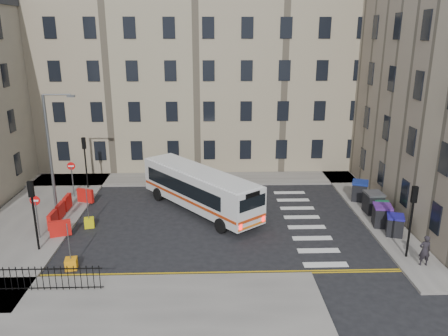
{
  "coord_description": "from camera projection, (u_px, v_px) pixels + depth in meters",
  "views": [
    {
      "loc": [
        -2.14,
        -26.77,
        11.89
      ],
      "look_at": [
        -1.23,
        2.19,
        3.0
      ],
      "focal_mm": 35.0,
      "sensor_mm": 36.0,
      "label": 1
    }
  ],
  "objects": [
    {
      "name": "roadworks_barriers",
      "position": [
        66.0,
        211.0,
        29.06
      ],
      "size": [
        1.66,
        6.26,
        1.0
      ],
      "color": "red",
      "rests_on": "pavement_west"
    },
    {
      "name": "bus",
      "position": [
        199.0,
        188.0,
        30.29
      ],
      "size": [
        8.47,
        9.8,
        2.89
      ],
      "rotation": [
        0.0,
        0.0,
        0.67
      ],
      "color": "silver",
      "rests_on": "ground"
    },
    {
      "name": "wheelie_bin_c",
      "position": [
        382.0,
        210.0,
        28.89
      ],
      "size": [
        1.16,
        1.25,
        1.14
      ],
      "rotation": [
        0.0,
        0.0,
        -0.29
      ],
      "color": "black",
      "rests_on": "pavement_east"
    },
    {
      "name": "no_entry_south",
      "position": [
        36.0,
        208.0,
        25.75
      ],
      "size": [
        0.6,
        0.08,
        3.0
      ],
      "color": "#595B5E",
      "rests_on": "pavement_west"
    },
    {
      "name": "traffic_light_east",
      "position": [
        412.0,
        211.0,
        23.29
      ],
      "size": [
        0.28,
        0.22,
        4.1
      ],
      "color": "black",
      "rests_on": "pavement_east"
    },
    {
      "name": "wheelie_bin_e",
      "position": [
        360.0,
        191.0,
        32.14
      ],
      "size": [
        1.5,
        1.59,
        1.41
      ],
      "rotation": [
        0.0,
        0.0,
        -0.36
      ],
      "color": "black",
      "rests_on": "pavement_east"
    },
    {
      "name": "traffic_light_sw",
      "position": [
        33.0,
        205.0,
        24.1
      ],
      "size": [
        0.28,
        0.22,
        4.1
      ],
      "color": "black",
      "rests_on": "pavement_west"
    },
    {
      "name": "wheelie_bin_d",
      "position": [
        373.0,
        202.0,
        29.84
      ],
      "size": [
        1.19,
        1.36,
        1.45
      ],
      "rotation": [
        0.0,
        0.0,
        0.04
      ],
      "color": "black",
      "rests_on": "pavement_east"
    },
    {
      "name": "ground",
      "position": [
        243.0,
        220.0,
        29.13
      ],
      "size": [
        120.0,
        120.0,
        0.0
      ],
      "primitive_type": "plane",
      "color": "black",
      "rests_on": "ground"
    },
    {
      "name": "pedestrian",
      "position": [
        425.0,
        250.0,
        22.95
      ],
      "size": [
        0.63,
        0.41,
        1.71
      ],
      "primitive_type": "imported",
      "rotation": [
        0.0,
        0.0,
        3.15
      ],
      "color": "black",
      "rests_on": "pavement_east"
    },
    {
      "name": "wheelie_bin_b",
      "position": [
        382.0,
        215.0,
        27.79
      ],
      "size": [
        1.3,
        1.43,
        1.38
      ],
      "rotation": [
        0.0,
        0.0,
        -0.19
      ],
      "color": "black",
      "rests_on": "pavement_east"
    },
    {
      "name": "pavement_north",
      "position": [
        166.0,
        179.0,
        37.14
      ],
      "size": [
        36.0,
        3.2,
        0.15
      ],
      "primitive_type": "cube",
      "color": "slate",
      "rests_on": "ground"
    },
    {
      "name": "bollard_yellow",
      "position": [
        89.0,
        223.0,
        28.04
      ],
      "size": [
        0.73,
        0.73,
        0.6
      ],
      "primitive_type": "cube",
      "rotation": [
        0.0,
        0.0,
        0.25
      ],
      "color": "#CEC30B",
      "rests_on": "ground"
    },
    {
      "name": "pavement_sw",
      "position": [
        103.0,
        313.0,
        19.34
      ],
      "size": [
        20.0,
        6.0,
        0.15
      ],
      "primitive_type": "cube",
      "color": "slate",
      "rests_on": "ground"
    },
    {
      "name": "bollard_chevron",
      "position": [
        71.0,
        264.0,
        23.02
      ],
      "size": [
        0.69,
        0.69,
        0.6
      ],
      "primitive_type": "cube",
      "rotation": [
        0.0,
        0.0,
        0.16
      ],
      "color": "orange",
      "rests_on": "ground"
    },
    {
      "name": "streetlamp",
      "position": [
        50.0,
        151.0,
        29.37
      ],
      "size": [
        0.5,
        0.22,
        8.14
      ],
      "color": "#595B5E",
      "rests_on": "pavement_west"
    },
    {
      "name": "no_entry_north",
      "position": [
        72.0,
        172.0,
        32.44
      ],
      "size": [
        0.6,
        0.08,
        3.0
      ],
      "color": "#595B5E",
      "rests_on": "pavement_west"
    },
    {
      "name": "traffic_light_nw",
      "position": [
        85.0,
        155.0,
        34.14
      ],
      "size": [
        0.28,
        0.22,
        4.1
      ],
      "color": "black",
      "rests_on": "pavement_west"
    },
    {
      "name": "pavement_east",
      "position": [
        357.0,
        196.0,
        33.2
      ],
      "size": [
        2.4,
        26.0,
        0.15
      ],
      "primitive_type": "cube",
      "color": "slate",
      "rests_on": "ground"
    },
    {
      "name": "wheelie_bin_a",
      "position": [
        395.0,
        225.0,
        26.55
      ],
      "size": [
        1.29,
        1.38,
        1.24
      ],
      "rotation": [
        0.0,
        0.0,
        -0.33
      ],
      "color": "black",
      "rests_on": "pavement_east"
    },
    {
      "name": "iron_railings",
      "position": [
        20.0,
        279.0,
        20.73
      ],
      "size": [
        7.8,
        0.04,
        1.2
      ],
      "color": "black",
      "rests_on": "pavement_sw"
    },
    {
      "name": "terrace_north",
      "position": [
        159.0,
        70.0,
        41.2
      ],
      "size": [
        38.3,
        10.8,
        17.2
      ],
      "color": "gray",
      "rests_on": "ground"
    },
    {
      "name": "pavement_west",
      "position": [
        37.0,
        216.0,
        29.64
      ],
      "size": [
        6.0,
        22.0,
        0.15
      ],
      "primitive_type": "cube",
      "color": "slate",
      "rests_on": "ground"
    }
  ]
}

